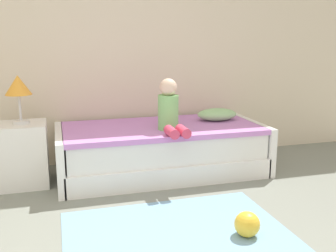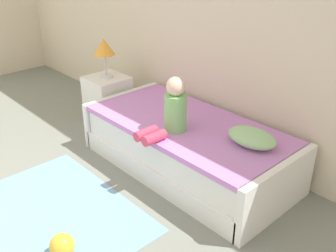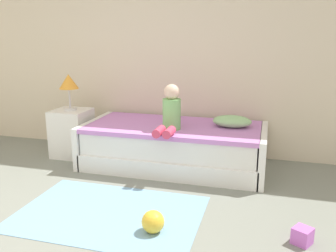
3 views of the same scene
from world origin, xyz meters
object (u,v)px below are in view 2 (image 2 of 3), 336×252
Objects in this scene: table_lamp at (104,49)px; bed at (187,146)px; toy_ball at (62,246)px; pillow at (252,137)px; nightstand at (108,101)px; child_figure at (172,110)px.

bed is at bearing -0.82° from table_lamp.
bed is 1.52m from toy_ball.
pillow is 2.42× the size of toy_ball.
table_lamp is at bearing 180.00° from nightstand.
toy_ball is (0.22, -1.49, -0.16)m from bed.
child_figure is at bearing -152.71° from pillow.
bed is at bearing 98.53° from toy_ball.
table_lamp is 1.41m from child_figure.
table_lamp is 2.04m from pillow.
pillow is at bearing 2.30° from table_lamp.
pillow is (0.66, 0.10, 0.32)m from bed.
child_figure is at bearing -10.23° from table_lamp.
child_figure is (1.37, -0.25, 0.40)m from nightstand.
pillow is at bearing 74.72° from toy_ball.
bed is 3.52× the size of nightstand.
pillow is at bearing 27.29° from child_figure.
nightstand is 2.03m from pillow.
child_figure reaches higher than nightstand.
nightstand is 1.36× the size of pillow.
pillow is (2.01, 0.08, 0.26)m from nightstand.
nightstand is at bearing 169.77° from child_figure.
bed is 4.69× the size of table_lamp.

